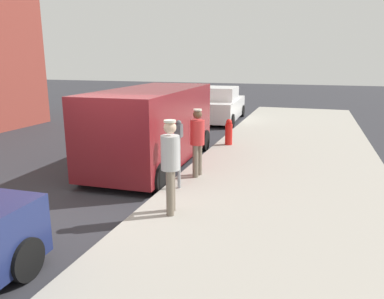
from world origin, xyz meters
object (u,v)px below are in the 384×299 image
pedestrian_in_gray (170,161)px  pedestrian_in_red (197,138)px  parking_meter_near (179,143)px  parked_sedan_ahead (219,106)px  fire_hydrant (229,132)px  parked_van (153,125)px

pedestrian_in_gray → pedestrian_in_red: 2.30m
parking_meter_near → parked_sedan_ahead: size_ratio=0.34×
parking_meter_near → pedestrian_in_red: size_ratio=0.93×
pedestrian_in_red → fire_hydrant: pedestrian_in_red is taller
parked_sedan_ahead → parking_meter_near: bearing=-81.0°
pedestrian_in_gray → parked_sedan_ahead: 11.59m
pedestrian_in_gray → parked_van: (-1.83, 3.35, 0.00)m
pedestrian_in_gray → fire_hydrant: 5.92m
parking_meter_near → parked_van: 2.51m
parking_meter_near → parked_van: parked_van is taller
pedestrian_in_gray → fire_hydrant: size_ratio=2.03×
parked_sedan_ahead → parked_van: bearing=-89.3°
fire_hydrant → pedestrian_in_gray: bearing=-87.8°
parking_meter_near → parked_sedan_ahead: 10.23m
pedestrian_in_red → parked_van: (-1.62, 1.05, 0.07)m
pedestrian_in_gray → parked_van: parked_van is taller
parking_meter_near → parked_sedan_ahead: (-1.59, 10.09, -0.43)m
pedestrian_in_red → parked_van: parked_van is taller
pedestrian_in_red → parked_sedan_ahead: (-1.72, 9.13, -0.34)m
parking_meter_near → pedestrian_in_gray: bearing=-76.3°
pedestrian_in_red → fire_hydrant: bearing=90.4°
parking_meter_near → pedestrian_in_red: (0.12, 0.96, -0.09)m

